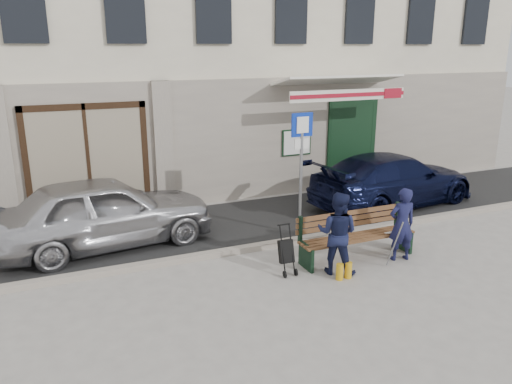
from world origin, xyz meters
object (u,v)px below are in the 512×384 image
man (402,224)px  stroller (286,252)px  car_navy (393,179)px  car_silver (105,212)px  bench (355,237)px  woman (337,233)px  parking_sign (301,155)px

man → stroller: 2.34m
car_navy → man: 3.58m
car_silver → man: size_ratio=3.02×
car_silver → bench: 5.07m
man → stroller: man is taller
car_silver → man: 5.93m
woman → car_navy: bearing=-95.7°
car_navy → bench: car_navy is taller
bench → parking_sign: bearing=103.1°
man → stroller: (-2.30, 0.32, -0.32)m
bench → woman: 0.82m
man → woman: woman is taller
bench → stroller: 1.51m
bench → man: bearing=-24.8°
car_navy → stroller: size_ratio=5.16×
car_silver → parking_sign: 4.24m
car_navy → bench: size_ratio=1.96×
car_silver → parking_sign: parking_sign is taller
car_silver → bench: car_silver is taller
bench → man: (0.80, -0.37, 0.27)m
car_navy → car_silver: bearing=81.8°
parking_sign → man: (1.16, -1.95, -1.07)m
parking_sign → woman: parking_sign is taller
bench → woman: size_ratio=1.57×
man → car_silver: bearing=-20.5°
man → car_navy: bearing=-116.0°
bench → stroller: (-1.50, -0.05, -0.06)m
car_navy → parking_sign: size_ratio=1.75×
stroller → car_navy: bearing=32.1°
car_silver → woman: (3.69, -2.97, 0.02)m
woman → man: bearing=-135.0°
bench → man: size_ratio=1.66×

